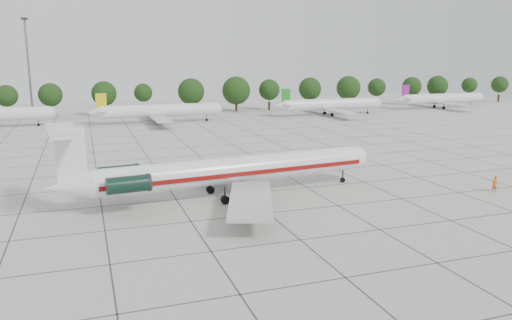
# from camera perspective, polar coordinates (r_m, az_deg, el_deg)

# --- Properties ---
(ground) EXTENTS (260.00, 260.00, 0.00)m
(ground) POSITION_cam_1_polar(r_m,az_deg,el_deg) (58.40, -1.35, -3.82)
(ground) COLOR #B8B8B0
(ground) RESTS_ON ground
(apron_joints) EXTENTS (170.00, 170.00, 0.02)m
(apron_joints) POSITION_cam_1_polar(r_m,az_deg,el_deg) (72.41, -4.98, -0.78)
(apron_joints) COLOR #383838
(apron_joints) RESTS_ON ground
(main_airliner) EXTENTS (38.00, 29.75, 8.92)m
(main_airliner) POSITION_cam_1_polar(r_m,az_deg,el_deg) (55.89, -3.94, -1.23)
(main_airliner) COLOR silver
(main_airliner) RESTS_ON ground
(ground_crew) EXTENTS (0.75, 0.51, 1.97)m
(ground_crew) POSITION_cam_1_polar(r_m,az_deg,el_deg) (65.01, 25.60, -2.49)
(ground_crew) COLOR #CD670C
(ground_crew) RESTS_ON ground
(bg_airliner_c) EXTENTS (28.24, 27.20, 7.40)m
(bg_airliner_c) POSITION_cam_1_polar(r_m,az_deg,el_deg) (121.51, -10.94, 5.53)
(bg_airliner_c) COLOR silver
(bg_airliner_c) RESTS_ON ground
(bg_airliner_d) EXTENTS (28.24, 27.20, 7.40)m
(bg_airliner_d) POSITION_cam_1_polar(r_m,az_deg,el_deg) (136.84, 8.59, 6.29)
(bg_airliner_d) COLOR silver
(bg_airliner_d) RESTS_ON ground
(bg_airliner_e) EXTENTS (28.24, 27.20, 7.40)m
(bg_airliner_e) POSITION_cam_1_polar(r_m,az_deg,el_deg) (164.09, 20.46, 6.58)
(bg_airliner_e) COLOR silver
(bg_airliner_e) RESTS_ON ground
(tree_line) EXTENTS (249.86, 8.44, 10.22)m
(tree_line) POSITION_cam_1_polar(r_m,az_deg,el_deg) (139.02, -16.97, 7.27)
(tree_line) COLOR #332114
(tree_line) RESTS_ON ground
(floodlight_mast) EXTENTS (1.60, 1.60, 25.45)m
(floodlight_mast) POSITION_cam_1_polar(r_m,az_deg,el_deg) (146.15, -24.59, 10.18)
(floodlight_mast) COLOR slate
(floodlight_mast) RESTS_ON ground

